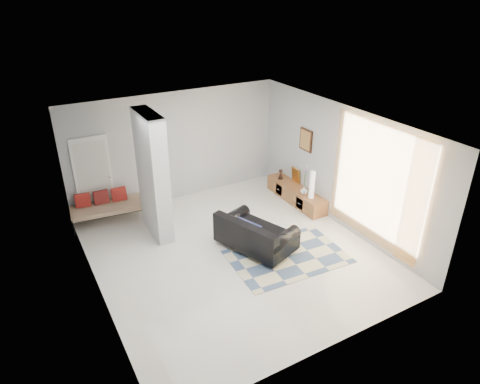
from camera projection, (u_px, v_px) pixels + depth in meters
floor at (234, 253)px, 9.04m from camera, size 6.00×6.00×0.00m
ceiling at (233, 125)px, 7.79m from camera, size 6.00×6.00×0.00m
wall_back at (176, 147)px, 10.75m from camera, size 6.00×0.00×6.00m
wall_front at (335, 276)px, 6.08m from camera, size 6.00×0.00×6.00m
wall_left at (91, 230)px, 7.20m from camera, size 0.00×6.00×6.00m
wall_right at (340, 167)px, 9.62m from camera, size 0.00×6.00×6.00m
partition_column at (153, 176)px, 9.17m from camera, size 0.35×1.20×2.80m
hallway_door at (94, 178)px, 9.96m from camera, size 0.85×0.06×2.04m
curtain at (376, 185)px, 8.67m from camera, size 0.00×2.55×2.55m
wall_art at (306, 140)px, 10.48m from camera, size 0.04×0.45×0.55m
media_console at (296, 194)px, 11.04m from camera, size 0.45×2.03×0.80m
loveseat at (254, 235)px, 9.01m from camera, size 1.45×1.86×0.76m
daybed at (109, 205)px, 10.05m from camera, size 1.86×0.95×0.77m
area_rug at (287, 256)px, 8.90m from camera, size 2.46×1.72×0.01m
cylinder_lamp at (312, 185)px, 10.30m from camera, size 0.13×0.13×0.69m
bronze_figurine at (281, 174)px, 11.37m from camera, size 0.14×0.14×0.28m
vase at (304, 190)px, 10.59m from camera, size 0.20×0.20×0.19m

